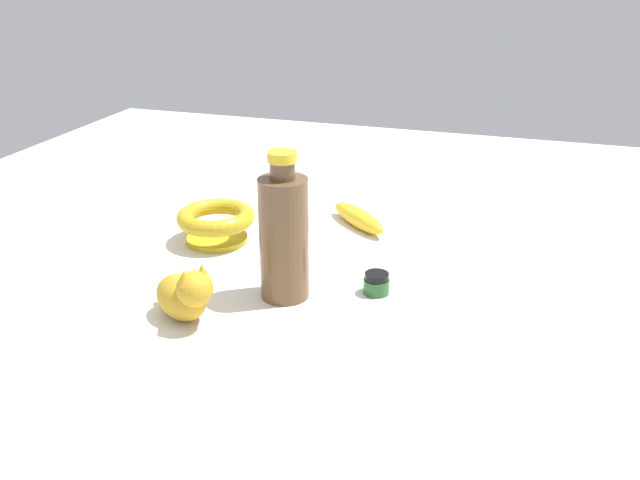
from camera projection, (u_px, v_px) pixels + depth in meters
The scene contains 6 objects.
ground at pixel (320, 269), 1.20m from camera, with size 2.00×2.00×0.00m, color silver.
bottle_tall at pixel (284, 235), 1.07m from camera, with size 0.08×0.08×0.24m.
banana at pixel (359, 218), 1.37m from camera, with size 0.17×0.04×0.04m, color yellow.
cat_figurine at pixel (185, 294), 1.02m from camera, with size 0.12×0.10×0.10m.
nail_polish_jar at pixel (376, 283), 1.11m from camera, with size 0.04×0.04×0.04m.
bowl at pixel (216, 221), 1.30m from camera, with size 0.15×0.15×0.06m.
Camera 1 is at (0.33, -1.03, 0.53)m, focal length 38.69 mm.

